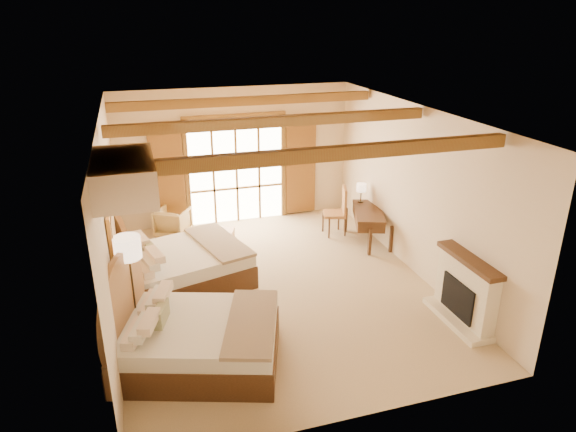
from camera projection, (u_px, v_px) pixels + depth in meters
name	position (u px, v px, depth m)	size (l,w,h in m)	color
floor	(276.00, 286.00, 9.55)	(7.00, 7.00, 0.00)	#C8AF87
wall_back	(235.00, 156.00, 12.07)	(5.50, 5.50, 0.00)	beige
wall_left	(110.00, 223.00, 8.21)	(7.00, 7.00, 0.00)	beige
wall_right	(415.00, 191.00, 9.70)	(7.00, 7.00, 0.00)	beige
ceiling	(275.00, 114.00, 8.37)	(7.00, 7.00, 0.00)	#AA773B
ceiling_beams	(275.00, 121.00, 8.41)	(5.39, 4.60, 0.18)	brown
french_doors	(236.00, 171.00, 12.14)	(3.95, 0.08, 2.60)	white
fireplace	(464.00, 294.00, 8.29)	(0.46, 1.40, 1.16)	beige
painting	(112.00, 232.00, 7.50)	(0.06, 0.95, 0.75)	gold
canopy_valance	(124.00, 176.00, 6.03)	(0.70, 1.40, 0.45)	#F6DFC7
bed_near	(188.00, 338.00, 7.28)	(2.72, 2.29, 1.47)	#4F2F1D
bed_far	(172.00, 265.00, 9.37)	(2.71, 2.27, 1.50)	#4F2F1D
nightstand	(137.00, 303.00, 8.43)	(0.50, 0.50, 0.60)	#4F2F1D
floor_lamp	(128.00, 255.00, 7.27)	(0.38, 0.38, 1.82)	#372C19
armchair	(173.00, 222.00, 11.64)	(0.67, 0.69, 0.63)	#9D7F44
ottoman	(221.00, 239.00, 11.06)	(0.53, 0.53, 0.38)	#A56D4E
desk	(368.00, 225.00, 11.27)	(1.02, 1.50, 0.74)	#4F2F1D
desk_chair	(335.00, 220.00, 11.70)	(0.62, 0.61, 1.11)	olive
desk_lamp	(361.00, 188.00, 11.51)	(0.22, 0.22, 0.43)	#372C19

